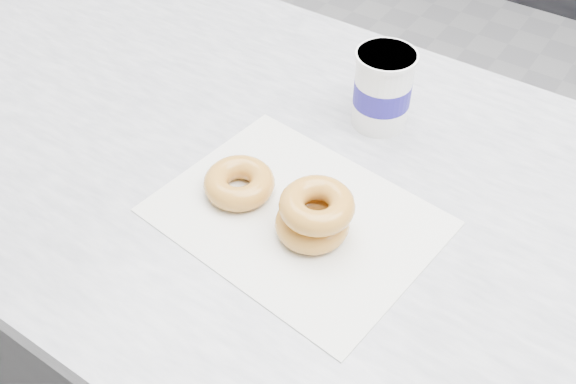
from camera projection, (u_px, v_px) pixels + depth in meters
name	position (u px, v px, depth m)	size (l,w,h in m)	color
ground	(522.00, 338.00, 1.73)	(5.00, 5.00, 0.00)	gray
wax_paper	(296.00, 216.00, 0.82)	(0.34, 0.26, 0.00)	silver
donut_single	(239.00, 183.00, 0.84)	(0.09, 0.09, 0.03)	gold
donut_stack	(314.00, 215.00, 0.78)	(0.13, 0.13, 0.06)	gold
coffee_cup	(383.00, 88.00, 0.91)	(0.09, 0.09, 0.12)	white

